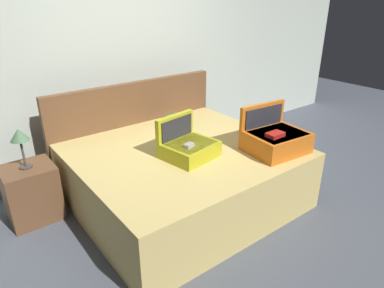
# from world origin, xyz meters

# --- Properties ---
(ground_plane) EXTENTS (12.00, 12.00, 0.00)m
(ground_plane) POSITION_xyz_m (0.00, 0.00, 0.00)
(ground_plane) COLOR #4C515B
(back_wall) EXTENTS (8.00, 0.10, 2.60)m
(back_wall) POSITION_xyz_m (0.00, 1.65, 1.30)
(back_wall) COLOR #B7C1B2
(back_wall) RESTS_ON ground
(bed) EXTENTS (1.97, 1.76, 0.58)m
(bed) POSITION_xyz_m (0.00, 0.40, 0.29)
(bed) COLOR tan
(bed) RESTS_ON ground
(headboard) EXTENTS (2.01, 0.08, 1.05)m
(headboard) POSITION_xyz_m (0.00, 1.32, 0.52)
(headboard) COLOR brown
(headboard) RESTS_ON ground
(hard_case_large) EXTENTS (0.56, 0.49, 0.41)m
(hard_case_large) POSITION_xyz_m (0.66, -0.14, 0.70)
(hard_case_large) COLOR #D16619
(hard_case_large) RESTS_ON bed
(hard_case_medium) EXTENTS (0.50, 0.47, 0.36)m
(hard_case_medium) POSITION_xyz_m (-0.06, 0.25, 0.68)
(hard_case_medium) COLOR gold
(hard_case_medium) RESTS_ON bed
(pillow_near_headboard) EXTENTS (0.41, 0.31, 0.15)m
(pillow_near_headboard) POSITION_xyz_m (0.29, 0.92, 0.65)
(pillow_near_headboard) COLOR #4C724C
(pillow_near_headboard) RESTS_ON bed
(nightstand) EXTENTS (0.44, 0.40, 0.53)m
(nightstand) POSITION_xyz_m (-1.26, 1.03, 0.26)
(nightstand) COLOR brown
(nightstand) RESTS_ON ground
(table_lamp) EXTENTS (0.16, 0.16, 0.37)m
(table_lamp) POSITION_xyz_m (-1.26, 1.03, 0.81)
(table_lamp) COLOR #3F3833
(table_lamp) RESTS_ON nightstand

